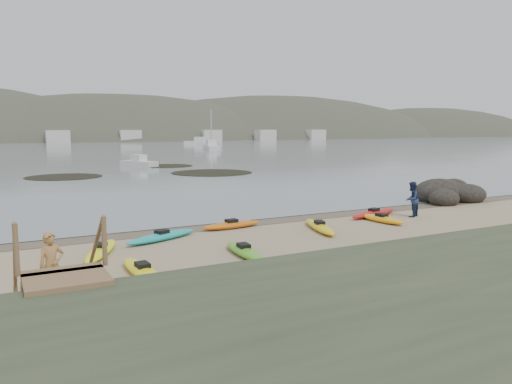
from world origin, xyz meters
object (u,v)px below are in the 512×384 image
person_west (52,266)px  person_east (412,199)px  stairs (59,303)px  rock_cluster (448,197)px

person_west → person_east: 19.47m
stairs → rock_cluster: stairs is taller
person_east → stairs: bearing=-0.6°
stairs → rock_cluster: 28.28m
stairs → person_east: stairs is taller
person_west → person_east: bearing=4.4°
person_west → rock_cluster: 26.79m
person_east → rock_cluster: size_ratio=0.36×
person_east → rock_cluster: person_east is taller
person_east → rock_cluster: bearing=-178.2°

